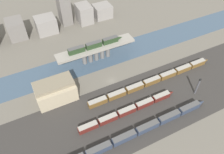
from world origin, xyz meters
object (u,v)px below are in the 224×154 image
object	(u,v)px
train_yard_far	(154,80)
train_on_bridge	(96,44)
warehouse_building	(55,90)
train_yard_mid	(129,110)
signal_tower	(197,87)
train_yard_near	(127,136)

from	to	relation	value
train_yard_far	train_on_bridge	bearing A→B (deg)	122.67
warehouse_building	train_yard_mid	bearing A→B (deg)	-40.91
signal_tower	warehouse_building	bearing A→B (deg)	155.54
train_yard_mid	train_yard_far	world-z (taller)	same
train_yard_far	warehouse_building	world-z (taller)	warehouse_building
train_on_bridge	signal_tower	distance (m)	64.05
signal_tower	train_yard_near	bearing A→B (deg)	-171.25
train_on_bridge	train_yard_far	distance (m)	41.55
train_on_bridge	train_yard_far	world-z (taller)	train_on_bridge
train_yard_near	signal_tower	distance (m)	48.57
train_yard_near	signal_tower	xyz separation A→B (m)	(47.86, 7.36, 3.80)
warehouse_building	signal_tower	world-z (taller)	warehouse_building
train_yard_mid	train_yard_far	bearing A→B (deg)	27.12
train_yard_near	signal_tower	bearing A→B (deg)	8.75
train_yard_near	train_yard_mid	bearing A→B (deg)	56.99
train_on_bridge	train_yard_mid	distance (m)	47.09
train_yard_near	signal_tower	size ratio (longest dim) A/B	8.06
train_on_bridge	train_yard_mid	bearing A→B (deg)	-92.21
train_on_bridge	train_yard_mid	world-z (taller)	train_on_bridge
train_yard_near	train_yard_far	xyz separation A→B (m)	(31.78, 24.80, -0.11)
train_on_bridge	warehouse_building	world-z (taller)	train_on_bridge
train_yard_far	signal_tower	distance (m)	24.04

